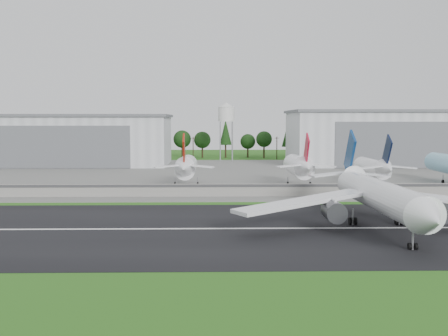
{
  "coord_description": "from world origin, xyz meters",
  "views": [
    {
      "loc": [
        -12.21,
        -93.95,
        20.29
      ],
      "look_at": [
        -9.29,
        40.0,
        9.0
      ],
      "focal_mm": 45.0,
      "sensor_mm": 36.0,
      "label": 1
    }
  ],
  "objects_px": {
    "main_airliner": "(381,203)",
    "parked_jet_navy": "(375,167)",
    "parked_jet_red_b": "(300,166)",
    "parked_jet_red_a": "(186,167)"
  },
  "relations": [
    {
      "from": "main_airliner",
      "to": "parked_jet_navy",
      "type": "relative_size",
      "value": 1.89
    },
    {
      "from": "main_airliner",
      "to": "parked_jet_red_b",
      "type": "distance_m",
      "value": 67.22
    },
    {
      "from": "main_airliner",
      "to": "parked_jet_red_a",
      "type": "bearing_deg",
      "value": -60.35
    },
    {
      "from": "main_airliner",
      "to": "parked_jet_red_a",
      "type": "distance_m",
      "value": 77.9
    },
    {
      "from": "parked_jet_red_a",
      "to": "parked_jet_red_b",
      "type": "xyz_separation_m",
      "value": [
        34.86,
        0.01,
        0.08
      ]
    },
    {
      "from": "main_airliner",
      "to": "parked_jet_red_b",
      "type": "xyz_separation_m",
      "value": [
        -4.81,
        67.03,
        1.53
      ]
    },
    {
      "from": "parked_jet_red_b",
      "to": "parked_jet_navy",
      "type": "bearing_deg",
      "value": -0.16
    },
    {
      "from": "parked_jet_red_b",
      "to": "parked_jet_navy",
      "type": "height_order",
      "value": "parked_jet_red_b"
    },
    {
      "from": "main_airliner",
      "to": "parked_jet_navy",
      "type": "height_order",
      "value": "main_airliner"
    },
    {
      "from": "main_airliner",
      "to": "parked_jet_red_b",
      "type": "height_order",
      "value": "main_airliner"
    }
  ]
}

